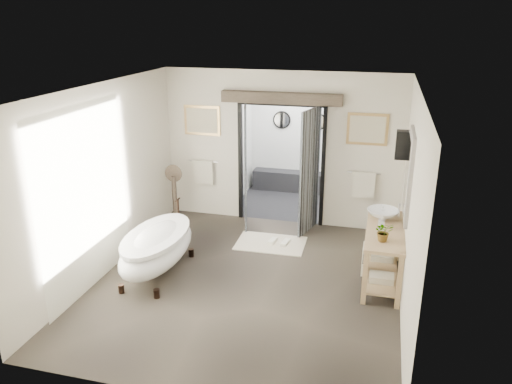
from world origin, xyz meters
TOP-DOWN VIEW (x-y plane):
  - ground_plane at (0.00, 0.00)m, footprint 5.00×5.00m
  - room_shell at (-0.04, -0.11)m, footprint 4.52×5.02m
  - shower_room at (0.00, 3.99)m, footprint 2.22×2.01m
  - back_wall_dressing at (0.00, 2.32)m, footprint 3.82×0.79m
  - clawfoot_tub at (-1.40, -0.06)m, footprint 0.85×1.90m
  - vanity at (1.95, 0.58)m, footprint 0.57×1.60m
  - pedestal_mirror at (-1.96, 1.93)m, footprint 0.34×0.22m
  - rug at (0.06, 1.42)m, footprint 1.22×0.82m
  - slippers at (0.20, 1.46)m, footprint 0.38×0.27m
  - basin at (1.92, 0.95)m, footprint 0.54×0.54m
  - plant at (1.95, 0.16)m, footprint 0.30×0.28m
  - soap_bottle_a at (1.91, 0.57)m, footprint 0.09×0.09m
  - soap_bottle_b at (1.92, 1.15)m, footprint 0.16×0.16m

SIDE VIEW (x-z plane):
  - ground_plane at x=0.00m, z-range 0.00..0.00m
  - rug at x=0.06m, z-range 0.00..0.01m
  - slippers at x=0.20m, z-range 0.01..0.06m
  - clawfoot_tub at x=-1.40m, z-range -0.01..0.92m
  - pedestal_mirror at x=-1.96m, z-range -0.08..1.08m
  - vanity at x=1.95m, z-range 0.08..0.93m
  - shower_room at x=0.00m, z-range -0.35..2.16m
  - soap_bottle_b at x=1.92m, z-range 0.85..1.01m
  - basin at x=1.92m, z-range 0.85..1.02m
  - soap_bottle_a at x=1.91m, z-range 0.85..1.05m
  - plant at x=1.95m, z-range 0.85..1.13m
  - back_wall_dressing at x=0.00m, z-range 0.30..2.82m
  - room_shell at x=-0.04m, z-range 0.40..3.31m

